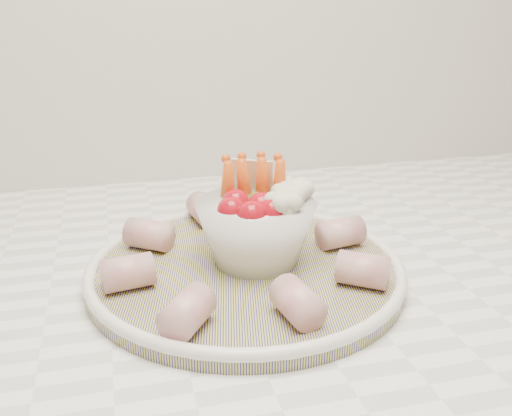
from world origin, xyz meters
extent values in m
cube|color=white|center=(0.00, 1.45, 0.90)|extent=(2.04, 0.62, 0.04)
cylinder|color=navy|center=(0.02, 1.41, 0.93)|extent=(0.37, 0.37, 0.01)
torus|color=white|center=(0.02, 1.41, 0.94)|extent=(0.32, 0.32, 0.01)
sphere|color=#A90A17|center=(0.01, 1.40, 1.00)|extent=(0.03, 0.03, 0.03)
sphere|color=#A90A17|center=(0.02, 1.39, 1.00)|extent=(0.03, 0.03, 0.03)
sphere|color=#A90A17|center=(0.04, 1.39, 1.00)|extent=(0.03, 0.03, 0.03)
sphere|color=#A90A17|center=(0.01, 1.42, 1.00)|extent=(0.03, 0.03, 0.03)
sphere|color=#A90A17|center=(0.04, 1.41, 1.00)|extent=(0.03, 0.03, 0.03)
sphere|color=#A90A17|center=(0.06, 1.40, 1.00)|extent=(0.03, 0.03, 0.03)
sphere|color=#516C24|center=(0.04, 1.43, 0.99)|extent=(0.02, 0.02, 0.02)
cone|color=#D95114|center=(0.03, 1.44, 1.01)|extent=(0.03, 0.04, 0.06)
cone|color=#D95114|center=(0.05, 1.44, 1.01)|extent=(0.03, 0.04, 0.06)
cone|color=#D95114|center=(0.06, 1.43, 1.01)|extent=(0.02, 0.04, 0.06)
cone|color=#D95114|center=(0.01, 1.44, 1.01)|extent=(0.02, 0.03, 0.06)
sphere|color=beige|center=(0.07, 1.41, 1.00)|extent=(0.03, 0.03, 0.03)
sphere|color=beige|center=(0.06, 1.39, 1.00)|extent=(0.03, 0.03, 0.03)
sphere|color=beige|center=(0.08, 1.42, 1.00)|extent=(0.03, 0.03, 0.03)
cube|color=beige|center=(0.04, 1.45, 1.01)|extent=(0.04, 0.03, 0.05)
cylinder|color=#B6535A|center=(0.13, 1.42, 0.95)|extent=(0.05, 0.04, 0.03)
cylinder|color=#B6535A|center=(0.09, 1.50, 0.95)|extent=(0.05, 0.06, 0.03)
cylinder|color=#B6535A|center=(0.00, 1.53, 0.95)|extent=(0.04, 0.05, 0.03)
cylinder|color=#B6535A|center=(-0.07, 1.47, 0.95)|extent=(0.06, 0.05, 0.03)
cylinder|color=#B6535A|center=(-0.10, 1.39, 0.95)|extent=(0.05, 0.04, 0.03)
cylinder|color=#B6535A|center=(-0.05, 1.30, 0.95)|extent=(0.05, 0.06, 0.03)
cylinder|color=#B6535A|center=(0.04, 1.30, 0.95)|extent=(0.04, 0.05, 0.03)
cylinder|color=#B6535A|center=(0.12, 1.34, 0.95)|extent=(0.06, 0.05, 0.03)
camera|label=1|loc=(-0.10, 0.90, 1.19)|focal=40.00mm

